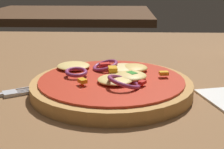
{
  "coord_description": "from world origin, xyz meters",
  "views": [
    {
      "loc": [
        0.05,
        -0.42,
        0.19
      ],
      "look_at": [
        0.04,
        0.01,
        0.05
      ],
      "focal_mm": 50.25,
      "sensor_mm": 36.0,
      "label": 1
    }
  ],
  "objects": [
    {
      "name": "dining_table",
      "position": [
        0.0,
        0.0,
        0.02
      ],
      "size": [
        1.18,
        1.02,
        0.03
      ],
      "color": "brown",
      "rests_on": "ground"
    },
    {
      "name": "background_table",
      "position": [
        -0.22,
        1.14,
        0.02
      ],
      "size": [
        0.81,
        0.64,
        0.03
      ],
      "color": "#4C301C",
      "rests_on": "ground"
    },
    {
      "name": "pizza",
      "position": [
        0.04,
        -0.01,
        0.04
      ],
      "size": [
        0.22,
        0.22,
        0.04
      ],
      "color": "tan",
      "rests_on": "dining_table"
    }
  ]
}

